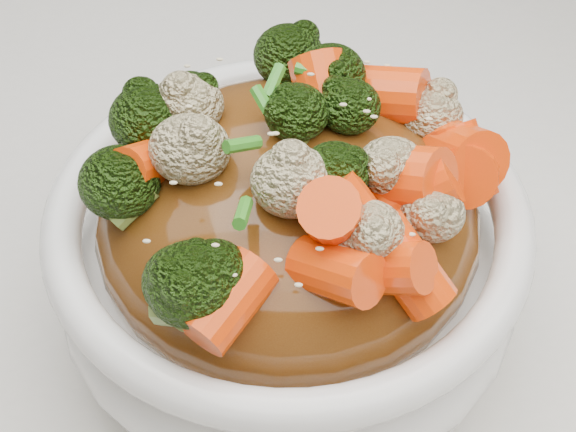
# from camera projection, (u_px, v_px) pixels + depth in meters

# --- Properties ---
(tablecloth) EXTENTS (1.20, 0.80, 0.04)m
(tablecloth) POSITION_uv_depth(u_px,v_px,m) (395.00, 358.00, 0.46)
(tablecloth) COLOR silver
(tablecloth) RESTS_ON dining_table
(bowl) EXTENTS (0.24, 0.24, 0.09)m
(bowl) POSITION_uv_depth(u_px,v_px,m) (288.00, 263.00, 0.42)
(bowl) COLOR white
(bowl) RESTS_ON tablecloth
(sauce_base) EXTENTS (0.19, 0.19, 0.10)m
(sauce_base) POSITION_uv_depth(u_px,v_px,m) (288.00, 221.00, 0.40)
(sauce_base) COLOR #58300F
(sauce_base) RESTS_ON bowl
(carrots) EXTENTS (0.19, 0.19, 0.05)m
(carrots) POSITION_uv_depth(u_px,v_px,m) (288.00, 114.00, 0.36)
(carrots) COLOR #FE4608
(carrots) RESTS_ON sauce_base
(broccoli) EXTENTS (0.19, 0.19, 0.04)m
(broccoli) POSITION_uv_depth(u_px,v_px,m) (288.00, 116.00, 0.36)
(broccoli) COLOR black
(broccoli) RESTS_ON sauce_base
(cauliflower) EXTENTS (0.19, 0.19, 0.04)m
(cauliflower) POSITION_uv_depth(u_px,v_px,m) (288.00, 120.00, 0.36)
(cauliflower) COLOR #C9BA89
(cauliflower) RESTS_ON sauce_base
(scallions) EXTENTS (0.14, 0.14, 0.02)m
(scallions) POSITION_uv_depth(u_px,v_px,m) (288.00, 112.00, 0.36)
(scallions) COLOR #2C7B1C
(scallions) RESTS_ON sauce_base
(sesame_seeds) EXTENTS (0.17, 0.17, 0.01)m
(sesame_seeds) POSITION_uv_depth(u_px,v_px,m) (288.00, 112.00, 0.36)
(sesame_seeds) COLOR beige
(sesame_seeds) RESTS_ON sauce_base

